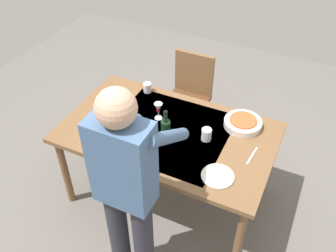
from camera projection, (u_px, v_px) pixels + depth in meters
The scene contains 15 objects.
ground_plane at pixel (168, 194), 3.42m from camera, with size 6.00×6.00×0.00m, color #66605B.
dining_table at pixel (168, 137), 2.96m from camera, with size 1.67×1.00×0.78m.
chair_near at pixel (190, 92), 3.73m from camera, with size 0.40×0.40×0.91m.
person_server at pixel (127, 186), 2.24m from camera, with size 0.42×0.61×1.69m.
wine_bottle at pixel (166, 131), 2.74m from camera, with size 0.07×0.07×0.30m.
wine_glass_left at pixel (158, 108), 2.96m from camera, with size 0.07×0.07×0.15m.
wine_glass_right at pixel (147, 154), 2.57m from camera, with size 0.07×0.07×0.15m.
water_cup_near_left at pixel (103, 130), 2.84m from camera, with size 0.07×0.07×0.11m, color silver.
water_cup_near_right at pixel (97, 139), 2.76m from camera, with size 0.08×0.08×0.11m, color silver.
water_cup_far_left at pixel (147, 88), 3.29m from camera, with size 0.07×0.07×0.09m, color silver.
water_cup_far_right at pixel (206, 134), 2.81m from camera, with size 0.08×0.08×0.10m, color silver.
serving_bowl_pasta at pixel (243, 123), 2.94m from camera, with size 0.30×0.30×0.07m.
dinner_plate_near at pixel (218, 176), 2.55m from camera, with size 0.23×0.23×0.01m, color silver.
dinner_plate_far at pixel (130, 124), 2.96m from camera, with size 0.23×0.23×0.01m, color silver.
table_knife at pixel (252, 156), 2.70m from camera, with size 0.01×0.20×0.01m, color silver.
Camera 1 is at (-0.93, 1.97, 2.71)m, focal length 39.56 mm.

